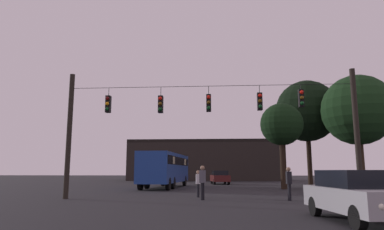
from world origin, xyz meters
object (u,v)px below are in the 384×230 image
object	(u,v)px
car_near_right	(358,195)
tree_behind_building	(358,110)
pedestrian_crossing_right	(289,182)
pedestrian_crossing_left	(198,182)
city_bus	(166,167)
pedestrian_crossing_center	(203,180)
tree_right_far	(282,125)
tree_left_silhouette	(307,111)
car_far_left	(220,177)

from	to	relation	value
car_near_right	tree_behind_building	bearing A→B (deg)	67.35
pedestrian_crossing_right	pedestrian_crossing_left	bearing A→B (deg)	157.42
city_bus	car_near_right	xyz separation A→B (m)	(8.79, -20.36, -1.07)
city_bus	pedestrian_crossing_center	bearing A→B (deg)	-73.38
tree_behind_building	tree_right_far	xyz separation A→B (m)	(-6.95, -1.38, -1.47)
tree_right_far	pedestrian_crossing_left	bearing A→B (deg)	-125.64
pedestrian_crossing_left	tree_behind_building	world-z (taller)	tree_behind_building
city_bus	car_near_right	world-z (taller)	city_bus
tree_left_silhouette	tree_behind_building	xyz separation A→B (m)	(3.32, -4.12, -0.65)
city_bus	pedestrian_crossing_right	size ratio (longest dim) A/B	6.60
car_near_right	city_bus	bearing A→B (deg)	113.35
pedestrian_crossing_left	pedestrian_crossing_right	xyz separation A→B (m)	(4.76, -1.98, 0.11)
tree_right_far	tree_behind_building	bearing A→B (deg)	11.22
pedestrian_crossing_left	tree_right_far	bearing A→B (deg)	54.36
car_near_right	pedestrian_crossing_right	bearing A→B (deg)	94.02
pedestrian_crossing_center	tree_behind_building	xyz separation A→B (m)	(13.28, 12.51, 5.80)
car_far_left	pedestrian_crossing_center	distance (m)	21.41
city_bus	pedestrian_crossing_right	bearing A→B (deg)	-57.59
pedestrian_crossing_left	tree_right_far	world-z (taller)	tree_right_far
pedestrian_crossing_left	pedestrian_crossing_center	world-z (taller)	pedestrian_crossing_center
pedestrian_crossing_center	tree_right_far	bearing A→B (deg)	60.37
car_near_right	pedestrian_crossing_right	world-z (taller)	pedestrian_crossing_right
tree_left_silhouette	car_near_right	bearing A→B (deg)	-101.75
car_near_right	tree_behind_building	size ratio (longest dim) A/B	0.45
pedestrian_crossing_center	city_bus	bearing A→B (deg)	106.62
pedestrian_crossing_right	tree_right_far	distance (m)	12.25
car_far_left	tree_right_far	world-z (taller)	tree_right_far
tree_left_silhouette	tree_right_far	xyz separation A→B (m)	(-3.63, -5.50, -2.12)
tree_left_silhouette	pedestrian_crossing_right	bearing A→B (deg)	-108.24
car_far_left	pedestrian_crossing_right	world-z (taller)	pedestrian_crossing_right
car_near_right	pedestrian_crossing_left	size ratio (longest dim) A/B	2.93
city_bus	pedestrian_crossing_left	distance (m)	11.64
city_bus	tree_left_silhouette	size ratio (longest dim) A/B	1.05
tree_behind_building	pedestrian_crossing_center	bearing A→B (deg)	-136.71
car_near_right	tree_right_far	size ratio (longest dim) A/B	0.62
pedestrian_crossing_right	tree_behind_building	distance (m)	16.51
car_near_right	pedestrian_crossing_center	bearing A→B (deg)	123.49
pedestrian_crossing_left	tree_left_silhouette	world-z (taller)	tree_left_silhouette
pedestrian_crossing_center	tree_left_silhouette	bearing A→B (deg)	59.09
city_bus	tree_right_far	world-z (taller)	tree_right_far
city_bus	tree_behind_building	bearing A→B (deg)	-1.27
pedestrian_crossing_center	tree_behind_building	distance (m)	19.15
car_far_left	pedestrian_crossing_left	bearing A→B (deg)	-94.29
pedestrian_crossing_left	tree_right_far	xyz separation A→B (m)	(6.66, 9.29, 4.49)
car_near_right	pedestrian_crossing_left	distance (m)	10.70
car_near_right	tree_left_silhouette	xyz separation A→B (m)	(5.02, 24.10, 6.67)
car_far_left	pedestrian_crossing_right	size ratio (longest dim) A/B	2.66
pedestrian_crossing_center	pedestrian_crossing_right	distance (m)	4.43
pedestrian_crossing_left	tree_behind_building	size ratio (longest dim) A/B	0.15
pedestrian_crossing_left	city_bus	bearing A→B (deg)	107.64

